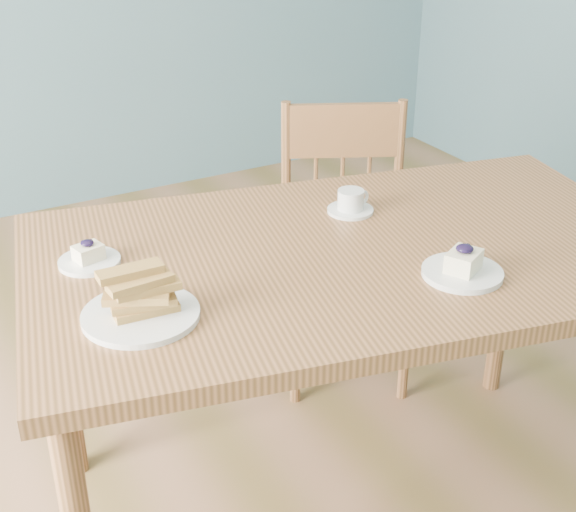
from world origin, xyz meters
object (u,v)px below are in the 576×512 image
at_px(dining_table, 349,278).
at_px(coffee_cup, 351,203).
at_px(cheesecake_plate_far, 89,258).
at_px(cheesecake_plate_near, 463,268).
at_px(biscotti_plate, 140,302).
at_px(dining_chair, 345,245).

bearing_deg(dining_table, coffee_cup, 68.32).
bearing_deg(cheesecake_plate_far, cheesecake_plate_near, -32.90).
bearing_deg(biscotti_plate, dining_chair, 35.24).
distance_m(dining_table, dining_chair, 0.75).
bearing_deg(cheesecake_plate_far, coffee_cup, -3.88).
height_order(dining_chair, coffee_cup, dining_chair).
xyz_separation_m(dining_chair, cheesecake_plate_near, (-0.24, -0.83, 0.36)).
relative_size(coffee_cup, biscotti_plate, 0.50).
xyz_separation_m(cheesecake_plate_far, biscotti_plate, (0.02, -0.28, 0.02)).
distance_m(cheesecake_plate_near, cheesecake_plate_far, 0.84).
distance_m(dining_chair, biscotti_plate, 1.19).
xyz_separation_m(dining_chair, cheesecake_plate_far, (-0.95, -0.37, 0.36)).
distance_m(cheesecake_plate_near, coffee_cup, 0.41).
distance_m(cheesecake_plate_far, biscotti_plate, 0.28).
bearing_deg(coffee_cup, cheesecake_plate_far, 178.03).
bearing_deg(dining_chair, dining_table, -96.92).
relative_size(dining_chair, cheesecake_plate_far, 6.56).
height_order(cheesecake_plate_near, cheesecake_plate_far, cheesecake_plate_near).
relative_size(dining_table, coffee_cup, 13.87).
distance_m(cheesecake_plate_near, biscotti_plate, 0.71).
relative_size(dining_table, biscotti_plate, 6.96).
distance_m(dining_table, coffee_cup, 0.24).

